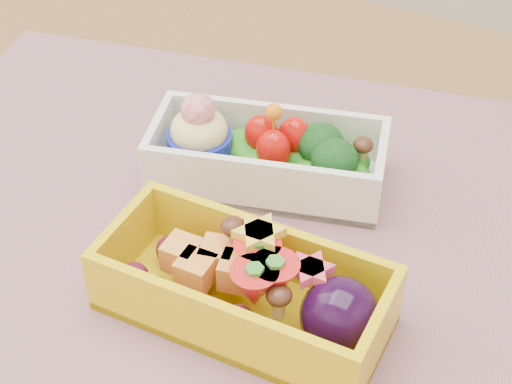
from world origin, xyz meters
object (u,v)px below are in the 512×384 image
at_px(table, 220,354).
at_px(placemat, 243,234).
at_px(bento_white, 266,156).
at_px(bento_yellow, 249,289).

bearing_deg(table, placemat, 82.25).
height_order(table, placemat, placemat).
xyz_separation_m(placemat, bento_white, (-0.01, 0.06, 0.03)).
height_order(table, bento_white, bento_white).
xyz_separation_m(table, placemat, (0.00, 0.03, 0.10)).
xyz_separation_m(table, bento_yellow, (0.04, -0.03, 0.13)).
bearing_deg(bento_white, bento_yellow, -83.10).
bearing_deg(bento_yellow, bento_white, 111.49).
relative_size(placemat, bento_white, 3.02).
bearing_deg(bento_white, placemat, -94.27).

